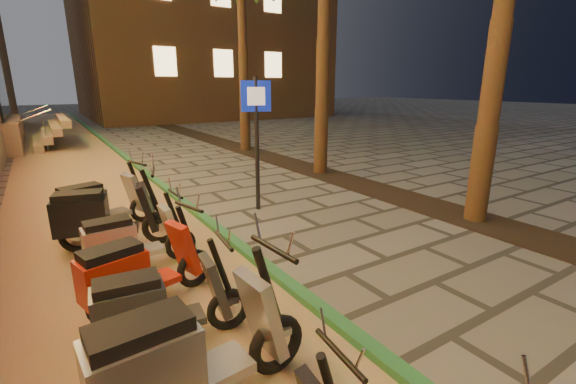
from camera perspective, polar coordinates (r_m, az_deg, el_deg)
ground at (r=4.67m, az=22.84°, el=-19.01°), size 120.00×120.00×0.00m
parking_strip at (r=12.32m, az=-28.44°, el=1.72°), size 3.40×60.00×0.01m
green_curb at (r=12.53m, az=-20.75°, el=3.02°), size 0.18×60.00×0.10m
planting_strip at (r=10.20m, az=11.60°, el=0.79°), size 1.20×40.00×0.02m
pedestrian_sign at (r=7.89m, az=-4.69°, el=9.76°), size 0.58×0.21×2.73m
scooter_5 at (r=3.27m, az=-15.39°, el=-22.66°), size 1.84×0.64×1.29m
scooter_6 at (r=4.12m, az=-19.01°, el=-15.84°), size 1.54×0.58×1.08m
scooter_7 at (r=4.81m, az=-21.65°, el=-10.95°), size 1.63×0.81×1.15m
scooter_8 at (r=5.80m, az=-22.58°, el=-6.75°), size 1.54×0.54×1.08m
scooter_9 at (r=6.74m, az=-26.00°, el=-3.34°), size 1.81×0.90×1.28m
scooter_10 at (r=7.50m, az=-26.29°, el=-1.79°), size 1.71×0.89×1.21m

